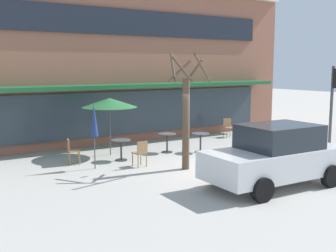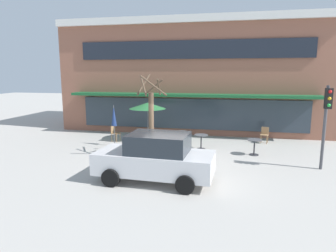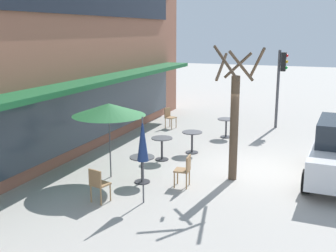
# 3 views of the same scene
# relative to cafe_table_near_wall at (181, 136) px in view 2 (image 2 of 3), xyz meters

# --- Properties ---
(ground_plane) EXTENTS (80.00, 80.00, 0.00)m
(ground_plane) POSITION_rel_cafe_table_near_wall_xyz_m (0.09, -3.21, -0.52)
(ground_plane) COLOR #ADA8A0
(building_facade) EXTENTS (17.61, 9.10, 7.31)m
(building_facade) POSITION_rel_cafe_table_near_wall_xyz_m (0.09, 6.76, 3.14)
(building_facade) COLOR #935B47
(building_facade) RESTS_ON ground
(cafe_table_near_wall) EXTENTS (0.70, 0.70, 0.76)m
(cafe_table_near_wall) POSITION_rel_cafe_table_near_wall_xyz_m (0.00, 0.00, 0.00)
(cafe_table_near_wall) COLOR #333338
(cafe_table_near_wall) RESTS_ON ground
(cafe_table_streetside) EXTENTS (0.70, 0.70, 0.76)m
(cafe_table_streetside) POSITION_rel_cafe_table_near_wall_xyz_m (-2.17, -0.28, 0.00)
(cafe_table_streetside) COLOR #333338
(cafe_table_streetside) RESTS_ON ground
(cafe_table_by_tree) EXTENTS (0.70, 0.70, 0.76)m
(cafe_table_by_tree) POSITION_rel_cafe_table_near_wall_xyz_m (3.74, -1.26, 0.00)
(cafe_table_by_tree) COLOR #333338
(cafe_table_by_tree) RESTS_ON ground
(cafe_table_mid_patio) EXTENTS (0.70, 0.70, 0.76)m
(cafe_table_mid_patio) POSITION_rel_cafe_table_near_wall_xyz_m (1.15, -0.67, 0.00)
(cafe_table_mid_patio) COLOR #333338
(cafe_table_mid_patio) RESTS_ON ground
(patio_umbrella_green_folded) EXTENTS (0.28, 0.28, 2.20)m
(patio_umbrella_green_folded) POSITION_rel_cafe_table_near_wall_xyz_m (-3.47, -0.92, 1.11)
(patio_umbrella_green_folded) COLOR #4C4C51
(patio_umbrella_green_folded) RESTS_ON ground
(patio_umbrella_cream_folded) EXTENTS (2.10, 2.10, 2.20)m
(patio_umbrella_cream_folded) POSITION_rel_cafe_table_near_wall_xyz_m (-2.10, 0.77, 1.51)
(patio_umbrella_cream_folded) COLOR #4C4C51
(patio_umbrella_cream_folded) RESTS_ON ground
(cafe_chair_0) EXTENTS (0.43, 0.43, 0.89)m
(cafe_chair_0) POSITION_rel_cafe_table_near_wall_xyz_m (-2.06, -1.52, 0.01)
(cafe_chair_0) COLOR #9E754C
(cafe_chair_0) RESTS_ON ground
(cafe_chair_1) EXTENTS (0.49, 0.49, 0.89)m
(cafe_chair_1) POSITION_rel_cafe_table_near_wall_xyz_m (4.48, 1.47, 0.01)
(cafe_chair_1) COLOR #9E754C
(cafe_chair_1) RESTS_ON ground
(cafe_chair_2) EXTENTS (0.48, 0.48, 0.89)m
(cafe_chair_2) POSITION_rel_cafe_table_near_wall_xyz_m (-3.89, 0.13, 0.01)
(cafe_chair_2) COLOR #9E754C
(cafe_chair_2) RESTS_ON ground
(parked_sedan) EXTENTS (4.27, 2.16, 1.76)m
(parked_sedan) POSITION_rel_cafe_table_near_wall_xyz_m (0.01, -5.62, 0.36)
(parked_sedan) COLOR silver
(parked_sedan) RESTS_ON ground
(street_tree) EXTENTS (1.43, 1.43, 3.83)m
(street_tree) POSITION_rel_cafe_table_near_wall_xyz_m (-0.97, -2.61, 1.30)
(street_tree) COLOR brown
(street_tree) RESTS_ON ground
(traffic_light_pole) EXTENTS (0.26, 0.43, 3.40)m
(traffic_light_pole) POSITION_rel_cafe_table_near_wall_xyz_m (6.26, -3.00, 1.78)
(traffic_light_pole) COLOR #47474C
(traffic_light_pole) RESTS_ON ground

